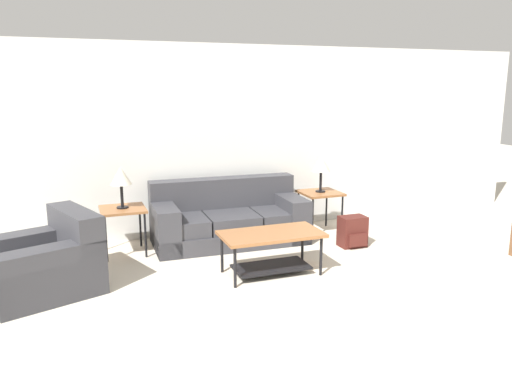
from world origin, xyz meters
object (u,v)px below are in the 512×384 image
(table_lamp_left, at_px, (121,177))
(backpack, at_px, (353,232))
(couch, at_px, (228,220))
(coffee_table, at_px, (271,243))
(table_lamp_right, at_px, (321,165))
(armchair, at_px, (45,265))
(side_table_left, at_px, (123,213))
(side_table_right, at_px, (320,196))

(table_lamp_left, xyz_separation_m, backpack, (2.80, -0.74, -0.77))
(couch, distance_m, coffee_table, 1.28)
(table_lamp_right, bearing_deg, armchair, -165.60)
(couch, xyz_separation_m, backpack, (1.44, -0.75, -0.10))
(couch, height_order, table_lamp_left, table_lamp_left)
(side_table_left, distance_m, backpack, 2.91)
(table_lamp_right, bearing_deg, couch, 179.34)
(coffee_table, bearing_deg, armchair, 171.47)
(armchair, relative_size, table_lamp_right, 2.49)
(coffee_table, height_order, backpack, coffee_table)
(couch, relative_size, side_table_left, 3.45)
(armchair, height_order, coffee_table, armchair)
(side_table_right, height_order, table_lamp_right, table_lamp_right)
(armchair, relative_size, coffee_table, 1.14)
(couch, relative_size, armchair, 1.59)
(table_lamp_right, height_order, backpack, table_lamp_right)
(couch, xyz_separation_m, armchair, (-2.22, -0.93, -0.01))
(armchair, xyz_separation_m, side_table_right, (3.57, 0.92, 0.24))
(coffee_table, relative_size, side_table_left, 1.90)
(couch, bearing_deg, side_table_left, -179.34)
(side_table_left, relative_size, backpack, 1.47)
(table_lamp_left, bearing_deg, backpack, -14.79)
(coffee_table, relative_size, backpack, 2.79)
(coffee_table, bearing_deg, table_lamp_right, 45.02)
(table_lamp_left, bearing_deg, coffee_table, -41.19)
(couch, xyz_separation_m, coffee_table, (0.09, -1.28, 0.05))
(armchair, distance_m, table_lamp_left, 1.44)
(couch, distance_m, table_lamp_right, 1.51)
(coffee_table, xyz_separation_m, backpack, (1.35, 0.52, -0.16))
(backpack, bearing_deg, coffee_table, -158.82)
(side_table_left, height_order, side_table_right, same)
(coffee_table, bearing_deg, table_lamp_left, 138.81)
(couch, distance_m, side_table_left, 1.37)
(armchair, relative_size, backpack, 3.19)
(table_lamp_right, bearing_deg, coffee_table, -134.98)
(table_lamp_left, height_order, backpack, table_lamp_left)
(table_lamp_left, xyz_separation_m, table_lamp_right, (2.71, 0.00, 0.00))
(side_table_right, distance_m, table_lamp_left, 2.74)
(table_lamp_left, distance_m, table_lamp_right, 2.71)
(side_table_right, bearing_deg, table_lamp_right, -97.13)
(table_lamp_left, bearing_deg, table_lamp_right, 0.00)
(side_table_left, bearing_deg, table_lamp_left, -63.43)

